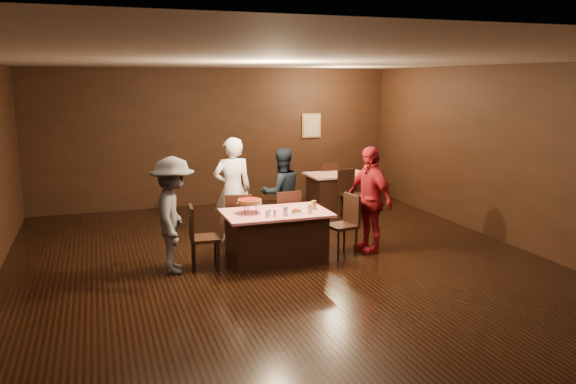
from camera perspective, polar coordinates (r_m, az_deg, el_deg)
The scene contains 22 objects.
room at distance 7.64m, azimuth 0.56°, elevation 6.79°, with size 10.00×10.04×3.02m.
main_table at distance 8.64m, azimuth -1.22°, elevation -4.50°, with size 1.60×1.00×0.77m, color red.
back_table at distance 12.10m, azimuth 5.04°, elevation 0.07°, with size 1.30×0.90×0.77m, color #AD180B.
chair_far_left at distance 9.21m, azimuth -5.03°, elevation -2.96°, with size 0.42×0.42×0.95m, color black.
chair_far_right at distance 9.43m, azimuth -0.30°, elevation -2.58°, with size 0.42×0.42×0.95m, color black.
chair_end_left at distance 8.36m, azimuth -8.45°, elevation -4.53°, with size 0.42×0.42×0.95m, color black.
chair_end_right at distance 9.00m, azimuth 5.47°, elevation -3.31°, with size 0.42×0.42×0.95m, color black.
chair_back_near at distance 11.46m, azimuth 6.46°, elevation -0.14°, with size 0.42×0.42×0.95m, color black.
chair_back_far at distance 12.63m, azimuth 3.94°, elevation 0.97°, with size 0.42×0.42×0.95m, color black.
diner_white_jacket at distance 9.60m, azimuth -5.65°, elevation 0.21°, with size 0.66×0.43×1.80m, color white.
diner_navy_hoodie at distance 9.88m, azimuth -0.67°, elevation -0.07°, with size 0.77×0.60×1.58m, color black.
diner_grey_knit at distance 8.21m, azimuth -11.55°, elevation -2.30°, with size 1.08×0.62×1.68m, color #515256.
diner_red_shirt at distance 9.10m, azimuth 8.26°, elevation -0.74°, with size 1.00×0.42×1.71m, color #A81925.
pizza_stand at distance 8.44m, azimuth -3.93°, elevation -0.94°, with size 0.38×0.38×0.22m.
plate_with_slice at distance 8.45m, azimuth 0.75°, elevation -1.99°, with size 0.25×0.25×0.06m.
plate_empty at distance 8.86m, azimuth 1.86°, elevation -1.49°, with size 0.25×0.25×0.01m, color white.
glass_front_left at distance 8.27m, azimuth -0.27°, elevation -1.97°, with size 0.08×0.08×0.14m, color silver.
glass_front_right at distance 8.44m, azimuth 2.19°, elevation -1.69°, with size 0.08×0.08×0.14m, color silver.
glass_amber at distance 8.68m, azimuth 2.64°, elevation -1.34°, with size 0.08×0.08×0.14m, color #BF7F26.
condiments at distance 8.22m, azimuth -1.83°, elevation -2.21°, with size 0.17×0.10×0.09m.
napkin_center at distance 8.64m, azimuth 0.66°, elevation -1.85°, with size 0.16×0.16×0.01m, color white.
napkin_left at distance 8.45m, azimuth -2.10°, elevation -2.14°, with size 0.16×0.16×0.01m, color white.
Camera 1 is at (-2.54, -7.17, 2.75)m, focal length 35.00 mm.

